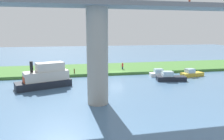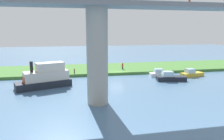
% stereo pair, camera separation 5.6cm
% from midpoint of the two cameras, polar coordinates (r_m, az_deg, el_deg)
% --- Properties ---
extents(ground_plane, '(160.00, 160.00, 0.00)m').
position_cam_midpoint_polar(ground_plane, '(39.33, 1.35, -1.47)').
color(ground_plane, '#4C7093').
extents(grassy_bank, '(80.00, 12.00, 0.50)m').
position_cam_midpoint_polar(grassy_bank, '(45.05, -0.33, 0.39)').
color(grassy_bank, '#427533').
rests_on(grassy_bank, ground).
extents(bridge_pylon, '(2.35, 2.35, 10.67)m').
position_cam_midpoint_polar(bridge_pylon, '(23.30, -3.92, 3.55)').
color(bridge_pylon, '#9E998E').
rests_on(bridge_pylon, ground).
extents(bridge_span, '(55.80, 4.30, 3.25)m').
position_cam_midpoint_polar(bridge_span, '(23.35, -4.12, 17.91)').
color(bridge_span, slate).
rests_on(bridge_span, bridge_pylon).
extents(person_on_bank, '(0.39, 0.39, 1.39)m').
position_cam_midpoint_polar(person_on_bank, '(42.83, 2.91, 1.14)').
color(person_on_bank, '#2D334C').
rests_on(person_on_bank, grassy_bank).
extents(mooring_post, '(0.20, 0.20, 0.83)m').
position_cam_midpoint_polar(mooring_post, '(39.35, -10.08, -0.27)').
color(mooring_post, brown).
rests_on(mooring_post, grassy_bank).
extents(riverboat_paddlewheel, '(8.16, 5.05, 3.96)m').
position_cam_midpoint_polar(riverboat_paddlewheel, '(32.34, -17.52, -1.92)').
color(riverboat_paddlewheel, '#1E232D').
rests_on(riverboat_paddlewheel, ground).
extents(motorboat_red, '(4.28, 1.79, 1.39)m').
position_cam_midpoint_polar(motorboat_red, '(39.49, 13.02, -0.95)').
color(motorboat_red, white).
rests_on(motorboat_red, ground).
extents(houseboat_blue, '(4.98, 2.52, 1.58)m').
position_cam_midpoint_polar(houseboat_blue, '(36.39, 15.48, -1.92)').
color(houseboat_blue, '#1E232D').
rests_on(houseboat_blue, ground).
extents(pontoon_yellow, '(4.51, 2.30, 1.43)m').
position_cam_midpoint_polar(pontoon_yellow, '(41.11, 20.74, -0.90)').
color(pontoon_yellow, gold).
rests_on(pontoon_yellow, ground).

